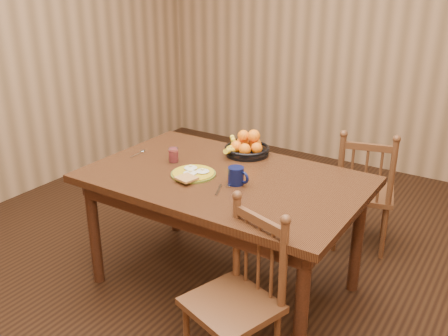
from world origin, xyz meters
The scene contains 10 objects.
room centered at (0.00, 0.00, 1.35)m, with size 4.52×5.02×2.72m.
dining_table centered at (0.00, 0.00, 0.67)m, with size 1.60×1.00×0.75m.
chair_far centered at (0.56, 0.92, 0.43)m, with size 0.48×0.47×0.88m.
chair_near centered at (0.44, -0.56, 0.42)m, with size 0.49×0.47×0.86m.
breakfast_plate centered at (-0.16, -0.09, 0.76)m, with size 0.26×0.30×0.04m.
fork centered at (0.09, -0.16, 0.75)m, with size 0.07×0.18×0.00m.
spoon centered at (-0.67, 0.03, 0.75)m, with size 0.04×0.16×0.01m.
coffee_mug centered at (0.12, -0.06, 0.80)m, with size 0.13×0.09×0.10m.
juice_glass centered at (-0.39, 0.02, 0.79)m, with size 0.06×0.06×0.09m.
fruit_bowl centered at (-0.08, 0.38, 0.80)m, with size 0.32×0.32×0.17m.
Camera 1 is at (1.45, -2.24, 1.89)m, focal length 40.00 mm.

